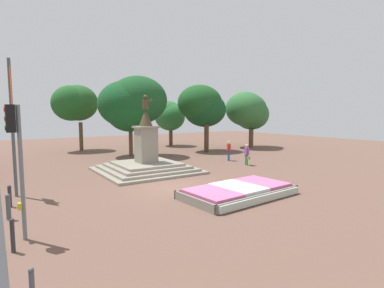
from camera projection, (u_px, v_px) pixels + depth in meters
name	position (u px, v px, depth m)	size (l,w,h in m)	color
ground_plane	(176.00, 187.00, 15.45)	(75.29, 75.29, 0.00)	brown
flower_planter	(239.00, 191.00, 13.79)	(5.43, 3.22, 0.49)	#38281C
statue_monument	(146.00, 161.00, 19.71)	(5.98, 5.98, 5.01)	gray
traffic_light_near_crossing	(16.00, 149.00, 8.71)	(0.41, 0.29, 4.05)	slate
banner_pole	(12.00, 120.00, 13.43)	(0.14, 1.23, 6.25)	#4C5156
pedestrian_with_handbag	(247.00, 154.00, 22.11)	(0.32, 0.72, 1.56)	#338C4C
pedestrian_near_planter	(229.00, 149.00, 24.26)	(0.37, 0.52, 1.61)	#264CA5
kerb_bollard_south	(32.00, 286.00, 5.84)	(0.11, 0.11, 0.82)	#4C5156
kerb_bollard_mid_a	(13.00, 235.00, 8.16)	(0.12, 0.12, 0.96)	#2D2D33
kerb_bollard_mid_b	(8.00, 206.00, 10.69)	(0.17, 0.17, 0.95)	#4C5156
kerb_bollard_north	(10.00, 196.00, 12.17)	(0.15, 0.15, 0.91)	#2D2D33
park_tree_far_left	(75.00, 103.00, 30.57)	(4.65, 4.05, 6.76)	brown
park_tree_behind_statue	(202.00, 106.00, 30.29)	(5.11, 4.22, 6.71)	#4C3823
park_tree_far_right	(169.00, 115.00, 35.48)	(3.60, 3.98, 5.33)	brown
park_tree_street_side	(247.00, 110.00, 33.66)	(5.61, 5.00, 6.23)	brown
park_tree_mid_canopy	(132.00, 104.00, 26.27)	(5.95, 5.72, 7.12)	brown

